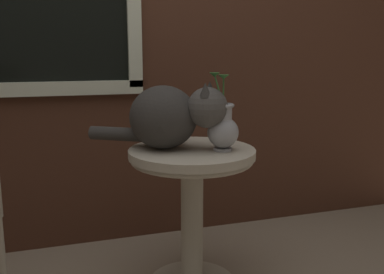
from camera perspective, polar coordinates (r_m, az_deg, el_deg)
The scene contains 3 objects.
wicker_side_table at distance 1.80m, azimuth -0.00°, elevation -7.52°, with size 0.53×0.53×0.63m.
cat at distance 1.72m, azimuth -3.02°, elevation 2.88°, with size 0.54×0.38×0.28m.
pewter_vase_with_ivy at distance 1.70m, azimuth 4.21°, elevation 1.26°, with size 0.13×0.13×0.31m.
Camera 1 is at (-0.23, -1.37, 1.02)m, focal length 39.31 mm.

